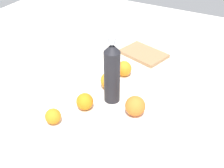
{
  "coord_description": "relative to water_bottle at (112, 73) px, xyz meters",
  "views": [
    {
      "loc": [
        -0.48,
        0.77,
        0.73
      ],
      "look_at": [
        -0.03,
        -0.04,
        0.08
      ],
      "focal_mm": 44.94,
      "sensor_mm": 36.0,
      "label": 1
    }
  ],
  "objects": [
    {
      "name": "orange_2",
      "position": [
        0.07,
        0.1,
        -0.1
      ],
      "size": [
        0.07,
        0.07,
        0.07
      ],
      "primitive_type": "sphere",
      "color": "orange",
      "rests_on": "ground_plane"
    },
    {
      "name": "orange_1",
      "position": [
        -0.12,
        0.04,
        -0.09
      ],
      "size": [
        0.08,
        0.08,
        0.08
      ],
      "primitive_type": "sphere",
      "color": "orange",
      "rests_on": "ground_plane"
    },
    {
      "name": "orange_0",
      "position": [
        0.05,
        -0.07,
        -0.1
      ],
      "size": [
        0.08,
        0.08,
        0.08
      ],
      "primitive_type": "sphere",
      "color": "orange",
      "rests_on": "ground_plane"
    },
    {
      "name": "cutting_board",
      "position": [
        0.04,
        -0.41,
        -0.13
      ],
      "size": [
        0.26,
        0.22,
        0.02
      ],
      "primitive_type": "cube",
      "rotation": [
        0.0,
        0.0,
        -0.29
      ],
      "color": "#99724C",
      "rests_on": "ground_plane"
    },
    {
      "name": "orange_3",
      "position": [
        0.13,
        0.23,
        -0.1
      ],
      "size": [
        0.06,
        0.06,
        0.06
      ],
      "primitive_type": "sphere",
      "color": "orange",
      "rests_on": "ground_plane"
    },
    {
      "name": "orange_4",
      "position": [
        0.04,
        -0.19,
        -0.1
      ],
      "size": [
        0.07,
        0.07,
        0.07
      ],
      "primitive_type": "sphere",
      "color": "orange",
      "rests_on": "ground_plane"
    },
    {
      "name": "water_bottle",
      "position": [
        0.0,
        0.0,
        0.0
      ],
      "size": [
        0.06,
        0.06,
        0.29
      ],
      "rotation": [
        0.0,
        0.0,
        1.25
      ],
      "color": "black",
      "rests_on": "ground_plane"
    },
    {
      "name": "ground_plane",
      "position": [
        0.03,
        0.04,
        -0.13
      ],
      "size": [
        2.4,
        2.4,
        0.0
      ],
      "primitive_type": "plane",
      "color": "silver"
    }
  ]
}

